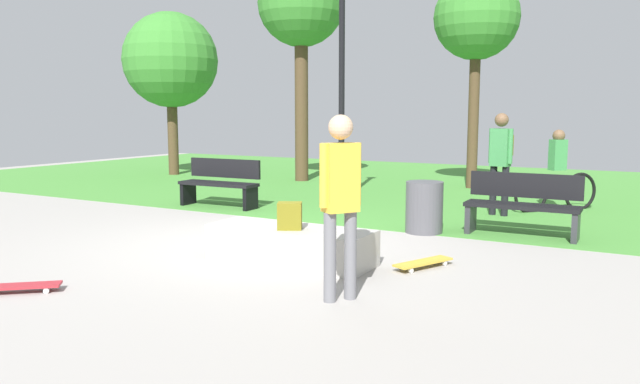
{
  "coord_description": "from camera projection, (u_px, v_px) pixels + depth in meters",
  "views": [
    {
      "loc": [
        4.87,
        -6.73,
        1.79
      ],
      "look_at": [
        1.08,
        0.09,
        0.77
      ],
      "focal_mm": 34.12,
      "sensor_mm": 36.0,
      "label": 1
    }
  ],
  "objects": [
    {
      "name": "skateboard_spare",
      "position": [
        423.0,
        262.0,
        7.05
      ],
      "size": [
        0.51,
        0.81,
        0.08
      ],
      "color": "gold",
      "rests_on": "ground_plane"
    },
    {
      "name": "park_bench_center_lawn",
      "position": [
        220.0,
        182.0,
        11.6
      ],
      "size": [
        1.61,
        0.51,
        0.91
      ],
      "color": "black",
      "rests_on": "ground_plane"
    },
    {
      "name": "grass_lawn",
      "position": [
        433.0,
        185.0,
        15.23
      ],
      "size": [
        26.6,
        12.25,
        0.01
      ],
      "primitive_type": "cube",
      "color": "#478C38",
      "rests_on": "ground_plane"
    },
    {
      "name": "cyclist_on_bicycle",
      "position": [
        557.0,
        177.0,
        11.1
      ],
      "size": [
        1.26,
        1.4,
        1.52
      ],
      "color": "black",
      "rests_on": "ground_plane"
    },
    {
      "name": "trash_bin",
      "position": [
        424.0,
        207.0,
        9.1
      ],
      "size": [
        0.56,
        0.56,
        0.77
      ],
      "primitive_type": "cylinder",
      "color": "#4C4C51",
      "rests_on": "ground_plane"
    },
    {
      "name": "lamp_post",
      "position": [
        342.0,
        62.0,
        12.05
      ],
      "size": [
        0.28,
        0.28,
        4.66
      ],
      "color": "black",
      "rests_on": "ground_plane"
    },
    {
      "name": "park_bench_far_right",
      "position": [
        523.0,
        203.0,
        8.83
      ],
      "size": [
        1.6,
        0.49,
        0.91
      ],
      "color": "black",
      "rests_on": "ground_plane"
    },
    {
      "name": "tree_young_birch",
      "position": [
        171.0,
        61.0,
        17.34
      ],
      "size": [
        2.7,
        2.7,
        4.64
      ],
      "color": "#4C3823",
      "rests_on": "grass_lawn"
    },
    {
      "name": "ground_plane",
      "position": [
        249.0,
        243.0,
        8.41
      ],
      "size": [
        28.0,
        28.0,
        0.0
      ],
      "primitive_type": "plane",
      "color": "#9E9993"
    },
    {
      "name": "tree_slender_maple",
      "position": [
        476.0,
        20.0,
        14.07
      ],
      "size": [
        1.97,
        1.97,
        4.98
      ],
      "color": "#4C3823",
      "rests_on": "grass_lawn"
    },
    {
      "name": "tree_broad_elm",
      "position": [
        301.0,
        7.0,
        15.56
      ],
      "size": [
        2.24,
        2.24,
        5.72
      ],
      "color": "#4C3823",
      "rests_on": "grass_lawn"
    },
    {
      "name": "pedestrian_with_backpack",
      "position": [
        501.0,
        154.0,
        10.55
      ],
      "size": [
        0.42,
        0.39,
        1.79
      ],
      "color": "black",
      "rests_on": "ground_plane"
    },
    {
      "name": "skateboard_by_ledge",
      "position": [
        18.0,
        286.0,
        6.08
      ],
      "size": [
        0.74,
        0.67,
        0.08
      ],
      "color": "#A5262D",
      "rests_on": "ground_plane"
    },
    {
      "name": "skater_performing_trick",
      "position": [
        340.0,
        192.0,
        5.71
      ],
      "size": [
        0.35,
        0.38,
        1.77
      ],
      "color": "slate",
      "rests_on": "ground_plane"
    },
    {
      "name": "backpack_on_ledge",
      "position": [
        290.0,
        216.0,
        7.13
      ],
      "size": [
        0.34,
        0.31,
        0.32
      ],
      "primitive_type": "cube",
      "rotation": [
        0.0,
        0.0,
        0.48
      ],
      "color": "olive",
      "rests_on": "concrete_ledge"
    },
    {
      "name": "concrete_ledge",
      "position": [
        290.0,
        245.0,
        7.3
      ],
      "size": [
        2.03,
        0.73,
        0.43
      ],
      "primitive_type": "cube",
      "color": "#A8A59E",
      "rests_on": "ground_plane"
    }
  ]
}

